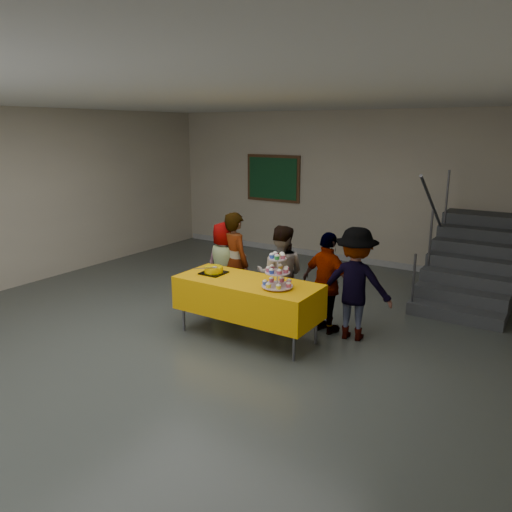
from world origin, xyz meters
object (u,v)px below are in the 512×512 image
at_px(schoolchild_e, 355,284).
at_px(staircase, 475,265).
at_px(schoolchild_a, 225,265).
at_px(bear_cake, 214,269).
at_px(noticeboard, 273,178).
at_px(schoolchild_b, 235,263).
at_px(cupcake_stand, 277,274).
at_px(schoolchild_c, 280,275).
at_px(schoolchild_d, 327,283).
at_px(bake_table, 248,296).

distance_m(schoolchild_e, staircase, 2.91).
height_order(schoolchild_a, schoolchild_e, schoolchild_e).
relative_size(bear_cake, noticeboard, 0.28).
bearing_deg(schoolchild_b, schoolchild_a, 12.60).
bearing_deg(staircase, cupcake_stand, -115.41).
bearing_deg(schoolchild_c, bear_cake, 23.33).
distance_m(schoolchild_c, schoolchild_d, 0.68).
bearing_deg(schoolchild_b, cupcake_stand, 169.44).
relative_size(schoolchild_c, staircase, 0.58).
xyz_separation_m(schoolchild_c, schoolchild_e, (1.06, 0.07, 0.04)).
relative_size(bake_table, schoolchild_b, 1.26).
bearing_deg(schoolchild_b, bear_cake, 123.04).
bearing_deg(schoolchild_e, bake_table, 22.31).
relative_size(bake_table, bear_cake, 5.25).
bearing_deg(schoolchild_c, staircase, -146.90).
height_order(staircase, noticeboard, noticeboard).
bearing_deg(schoolchild_e, schoolchild_d, -7.38).
height_order(schoolchild_a, schoolchild_c, schoolchild_c).
distance_m(schoolchild_a, schoolchild_c, 1.01).
relative_size(bear_cake, staircase, 0.15).
xyz_separation_m(cupcake_stand, staircase, (1.67, 3.52, -0.47)).
bearing_deg(staircase, bake_table, -121.85).
xyz_separation_m(cupcake_stand, bear_cake, (-1.03, 0.08, -0.12)).
xyz_separation_m(cupcake_stand, schoolchild_b, (-1.16, 0.76, -0.21)).
relative_size(cupcake_stand, schoolchild_a, 0.34).
bearing_deg(schoolchild_b, bake_table, 156.99).
xyz_separation_m(bake_table, cupcake_stand, (0.48, -0.06, 0.40)).
bearing_deg(schoolchild_c, schoolchild_d, 163.87).
xyz_separation_m(bear_cake, staircase, (2.71, 3.44, -0.34)).
relative_size(schoolchild_c, schoolchild_d, 1.02).
distance_m(schoolchild_a, schoolchild_b, 0.24).
bearing_deg(bear_cake, schoolchild_b, 100.21).
bearing_deg(bake_table, schoolchild_c, 81.08).
xyz_separation_m(bake_table, schoolchild_b, (-0.68, 0.70, 0.19)).
relative_size(cupcake_stand, bear_cake, 1.24).
relative_size(schoolchild_b, schoolchild_c, 1.07).
relative_size(bear_cake, schoolchild_e, 0.25).
relative_size(cupcake_stand, staircase, 0.19).
bearing_deg(noticeboard, schoolchild_e, -46.72).
distance_m(bake_table, schoolchild_c, 0.68).
bearing_deg(schoolchild_c, schoolchild_e, 163.13).
height_order(schoolchild_a, schoolchild_d, schoolchild_d).
distance_m(bake_table, schoolchild_a, 1.17).
relative_size(schoolchild_a, schoolchild_e, 0.91).
bearing_deg(schoolchild_e, bear_cake, 12.60).
relative_size(bear_cake, schoolchild_c, 0.26).
xyz_separation_m(bake_table, schoolchild_e, (1.16, 0.73, 0.17)).
height_order(bear_cake, schoolchild_e, schoolchild_e).
relative_size(schoolchild_d, noticeboard, 1.05).
relative_size(bear_cake, schoolchild_b, 0.24).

